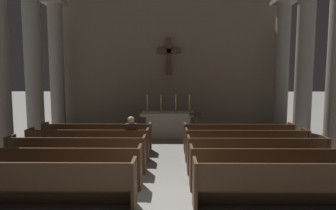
% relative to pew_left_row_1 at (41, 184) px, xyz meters
% --- Properties ---
extents(ground_plane, '(80.00, 80.00, 0.00)m').
position_rel_pew_left_row_1_xyz_m(ground_plane, '(2.30, 0.04, -0.48)').
color(ground_plane, slate).
extents(pew_left_row_1, '(3.53, 0.50, 0.95)m').
position_rel_pew_left_row_1_xyz_m(pew_left_row_1, '(0.00, 0.00, 0.00)').
color(pew_left_row_1, '#422B19').
rests_on(pew_left_row_1, ground).
extents(pew_left_row_2, '(3.53, 0.50, 0.95)m').
position_rel_pew_left_row_1_xyz_m(pew_left_row_2, '(0.00, 1.04, 0.00)').
color(pew_left_row_2, '#422B19').
rests_on(pew_left_row_2, ground).
extents(pew_left_row_3, '(3.53, 0.50, 0.95)m').
position_rel_pew_left_row_1_xyz_m(pew_left_row_3, '(0.00, 2.07, 0.00)').
color(pew_left_row_3, '#422B19').
rests_on(pew_left_row_3, ground).
extents(pew_left_row_4, '(3.53, 0.50, 0.95)m').
position_rel_pew_left_row_1_xyz_m(pew_left_row_4, '(0.00, 3.11, 0.00)').
color(pew_left_row_4, '#422B19').
rests_on(pew_left_row_4, ground).
extents(pew_left_row_5, '(3.53, 0.50, 0.95)m').
position_rel_pew_left_row_1_xyz_m(pew_left_row_5, '(0.00, 4.15, 0.00)').
color(pew_left_row_5, '#422B19').
rests_on(pew_left_row_5, ground).
extents(pew_right_row_1, '(3.53, 0.50, 0.95)m').
position_rel_pew_left_row_1_xyz_m(pew_right_row_1, '(4.60, 0.00, 0.00)').
color(pew_right_row_1, '#422B19').
rests_on(pew_right_row_1, ground).
extents(pew_right_row_2, '(3.53, 0.50, 0.95)m').
position_rel_pew_left_row_1_xyz_m(pew_right_row_2, '(4.60, 1.04, 0.00)').
color(pew_right_row_2, '#422B19').
rests_on(pew_right_row_2, ground).
extents(pew_right_row_3, '(3.53, 0.50, 0.95)m').
position_rel_pew_left_row_1_xyz_m(pew_right_row_3, '(4.60, 2.07, 0.00)').
color(pew_right_row_3, '#422B19').
rests_on(pew_right_row_3, ground).
extents(pew_right_row_4, '(3.53, 0.50, 0.95)m').
position_rel_pew_left_row_1_xyz_m(pew_right_row_4, '(4.60, 3.11, 0.00)').
color(pew_right_row_4, '#422B19').
rests_on(pew_right_row_4, ground).
extents(pew_right_row_5, '(3.53, 0.50, 0.95)m').
position_rel_pew_left_row_1_xyz_m(pew_right_row_5, '(4.60, 4.15, 0.00)').
color(pew_right_row_5, '#422B19').
rests_on(pew_right_row_5, ground).
extents(column_left_third, '(0.93, 0.93, 5.73)m').
position_rel_pew_left_row_1_xyz_m(column_left_third, '(-2.65, 5.48, 2.31)').
color(column_left_third, gray).
rests_on(column_left_third, ground).
extents(column_right_third, '(0.93, 0.93, 5.73)m').
position_rel_pew_left_row_1_xyz_m(column_right_third, '(7.25, 5.48, 2.31)').
color(column_right_third, gray).
rests_on(column_right_third, ground).
extents(column_left_fourth, '(0.93, 0.93, 5.73)m').
position_rel_pew_left_row_1_xyz_m(column_left_fourth, '(-2.65, 7.66, 2.31)').
color(column_left_fourth, gray).
rests_on(column_left_fourth, ground).
extents(column_right_fourth, '(0.93, 0.93, 5.73)m').
position_rel_pew_left_row_1_xyz_m(column_right_fourth, '(7.25, 7.66, 2.31)').
color(column_right_fourth, gray).
rests_on(column_right_fourth, ground).
extents(altar, '(2.20, 0.90, 1.01)m').
position_rel_pew_left_row_1_xyz_m(altar, '(2.30, 6.47, 0.06)').
color(altar, '#A8A399').
rests_on(altar, ground).
extents(candlestick_outer_left, '(0.16, 0.16, 0.71)m').
position_rel_pew_left_row_1_xyz_m(candlestick_outer_left, '(1.45, 6.47, 0.76)').
color(candlestick_outer_left, '#B79338').
rests_on(candlestick_outer_left, altar).
extents(candlestick_inner_left, '(0.16, 0.16, 0.71)m').
position_rel_pew_left_row_1_xyz_m(candlestick_inner_left, '(2.00, 6.47, 0.76)').
color(candlestick_inner_left, '#B79338').
rests_on(candlestick_inner_left, altar).
extents(candlestick_inner_right, '(0.16, 0.16, 0.71)m').
position_rel_pew_left_row_1_xyz_m(candlestick_inner_right, '(2.60, 6.47, 0.76)').
color(candlestick_inner_right, '#B79338').
rests_on(candlestick_inner_right, altar).
extents(candlestick_outer_right, '(0.16, 0.16, 0.71)m').
position_rel_pew_left_row_1_xyz_m(candlestick_outer_right, '(3.15, 6.47, 0.76)').
color(candlestick_outer_right, '#B79338').
rests_on(candlestick_outer_right, altar).
extents(apse_with_cross, '(10.89, 0.46, 6.13)m').
position_rel_pew_left_row_1_xyz_m(apse_with_cross, '(2.30, 8.74, 2.59)').
color(apse_with_cross, gray).
rests_on(apse_with_cross, ground).
extents(lectern, '(0.44, 0.36, 1.15)m').
position_rel_pew_left_row_1_xyz_m(lectern, '(3.30, 5.27, 0.07)').
color(lectern, '#422B19').
rests_on(lectern, ground).
extents(lone_worshipper, '(0.32, 0.43, 1.32)m').
position_rel_pew_left_row_1_xyz_m(lone_worshipper, '(1.26, 3.15, 0.22)').
color(lone_worshipper, '#26262B').
rests_on(lone_worshipper, ground).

